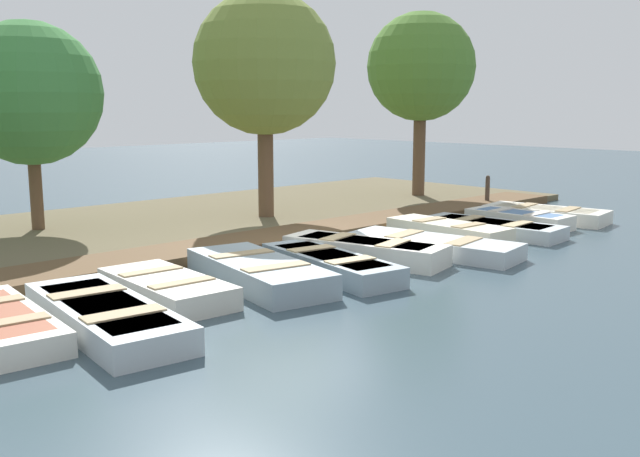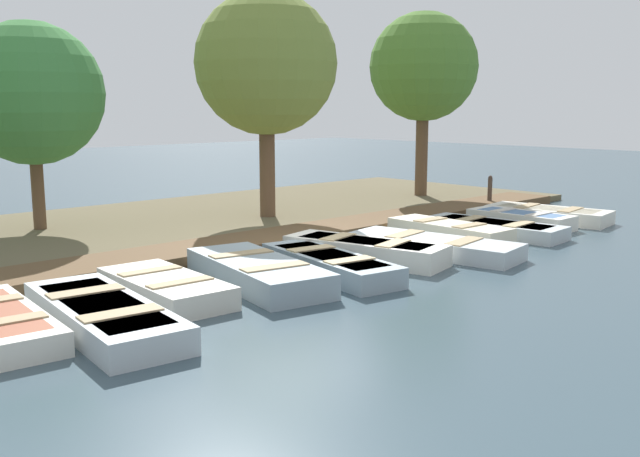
# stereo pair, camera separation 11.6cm
# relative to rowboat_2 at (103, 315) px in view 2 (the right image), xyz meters

# --- Properties ---
(ground_plane) EXTENTS (80.00, 80.00, 0.00)m
(ground_plane) POSITION_rel_rowboat_2_xyz_m (-1.46, 5.21, -0.19)
(ground_plane) COLOR #384C56
(shore_bank) EXTENTS (8.00, 24.00, 0.18)m
(shore_bank) POSITION_rel_rowboat_2_xyz_m (-6.46, 5.21, -0.10)
(shore_bank) COLOR brown
(shore_bank) RESTS_ON ground_plane
(dock_walkway) EXTENTS (1.48, 22.02, 0.24)m
(dock_walkway) POSITION_rel_rowboat_2_xyz_m (-3.05, 5.21, -0.08)
(dock_walkway) COLOR brown
(dock_walkway) RESTS_ON ground_plane
(rowboat_2) EXTENTS (3.68, 1.56, 0.39)m
(rowboat_2) POSITION_rel_rowboat_2_xyz_m (0.00, 0.00, 0.00)
(rowboat_2) COLOR #B2BCC1
(rowboat_2) RESTS_ON ground_plane
(rowboat_3) EXTENTS (2.70, 1.29, 0.39)m
(rowboat_3) POSITION_rel_rowboat_2_xyz_m (-0.73, 1.42, -0.00)
(rowboat_3) COLOR beige
(rowboat_3) RESTS_ON ground_plane
(rowboat_4) EXTENTS (3.44, 1.85, 0.44)m
(rowboat_4) POSITION_rel_rowboat_2_xyz_m (-0.49, 3.08, 0.03)
(rowboat_4) COLOR #8C9EA8
(rowboat_4) RESTS_ON ground_plane
(rowboat_5) EXTENTS (3.35, 1.52, 0.39)m
(rowboat_5) POSITION_rel_rowboat_2_xyz_m (-0.16, 4.47, 0.00)
(rowboat_5) COLOR #8C9EA8
(rowboat_5) RESTS_ON ground_plane
(rowboat_6) EXTENTS (3.41, 1.73, 0.44)m
(rowboat_6) POSITION_rel_rowboat_2_xyz_m (-0.50, 5.77, 0.02)
(rowboat_6) COLOR silver
(rowboat_6) RESTS_ON ground_plane
(rowboat_7) EXTENTS (3.71, 1.75, 0.37)m
(rowboat_7) POSITION_rel_rowboat_2_xyz_m (0.02, 7.27, -0.01)
(rowboat_7) COLOR #B2BCC1
(rowboat_7) RESTS_ON ground_plane
(rowboat_8) EXTENTS (2.93, 1.07, 0.44)m
(rowboat_8) POSITION_rel_rowboat_2_xyz_m (-0.67, 8.74, 0.02)
(rowboat_8) COLOR beige
(rowboat_8) RESTS_ON ground_plane
(rowboat_9) EXTENTS (3.40, 1.35, 0.34)m
(rowboat_9) POSITION_rel_rowboat_2_xyz_m (-0.39, 10.11, -0.02)
(rowboat_9) COLOR #B2BCC1
(rowboat_9) RESTS_ON ground_plane
(rowboat_10) EXTENTS (2.62, 1.01, 0.40)m
(rowboat_10) POSITION_rel_rowboat_2_xyz_m (-0.57, 11.58, 0.00)
(rowboat_10) COLOR silver
(rowboat_10) RESTS_ON ground_plane
(rowboat_11) EXTENTS (3.25, 1.64, 0.38)m
(rowboat_11) POSITION_rel_rowboat_2_xyz_m (-0.56, 12.93, -0.01)
(rowboat_11) COLOR silver
(rowboat_11) RESTS_ON ground_plane
(mooring_post_far) EXTENTS (0.13, 0.13, 0.99)m
(mooring_post_far) POSITION_rel_rowboat_2_xyz_m (-3.00, 13.87, 0.30)
(mooring_post_far) COLOR #47382D
(mooring_post_far) RESTS_ON ground_plane
(park_tree_left) EXTENTS (3.25, 3.25, 4.92)m
(park_tree_left) POSITION_rel_rowboat_2_xyz_m (-7.56, 2.22, 3.09)
(park_tree_left) COLOR brown
(park_tree_left) RESTS_ON ground_plane
(park_tree_center) EXTENTS (3.61, 3.61, 5.88)m
(park_tree_center) POSITION_rel_rowboat_2_xyz_m (-5.44, 7.34, 3.86)
(park_tree_center) COLOR brown
(park_tree_center) RESTS_ON ground_plane
(park_tree_right) EXTENTS (3.40, 3.40, 5.94)m
(park_tree_right) POSITION_rel_rowboat_2_xyz_m (-5.51, 13.75, 4.01)
(park_tree_right) COLOR brown
(park_tree_right) RESTS_ON ground_plane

